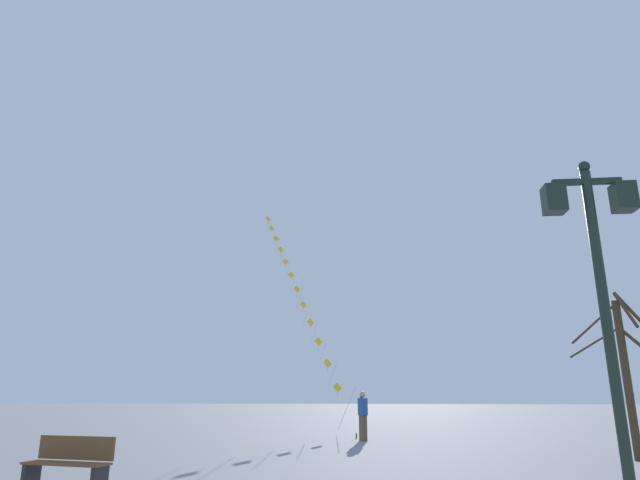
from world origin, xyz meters
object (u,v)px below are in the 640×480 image
bare_tree (626,368)px  kite_train (297,289)px  twin_lantern_lamp_post (598,263)px  kite_flyer (363,415)px  park_bench (69,463)px

bare_tree → kite_train: bearing=127.1°
twin_lantern_lamp_post → kite_train: size_ratio=0.33×
kite_flyer → park_bench: 12.03m
bare_tree → park_bench: size_ratio=2.60×
kite_train → kite_flyer: (3.70, -8.75, -6.33)m
twin_lantern_lamp_post → park_bench: twin_lantern_lamp_post is taller
kite_train → kite_flyer: 11.42m
twin_lantern_lamp_post → kite_flyer: bearing=104.8°
twin_lantern_lamp_post → bare_tree: 8.62m
kite_train → park_bench: 20.89m
twin_lantern_lamp_post → bare_tree: twin_lantern_lamp_post is taller
kite_flyer → park_bench: kite_flyer is taller
twin_lantern_lamp_post → park_bench: size_ratio=2.90×
kite_flyer → bare_tree: bearing=-150.8°
twin_lantern_lamp_post → kite_flyer: (-3.50, 13.23, -2.42)m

